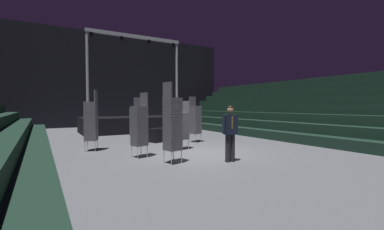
{
  "coord_description": "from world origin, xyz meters",
  "views": [
    {
      "loc": [
        -5.28,
        -8.13,
        1.76
      ],
      "look_at": [
        -0.05,
        0.76,
        1.4
      ],
      "focal_mm": 24.26,
      "sensor_mm": 36.0,
      "label": 1
    }
  ],
  "objects_px": {
    "man_with_tie": "(230,130)",
    "chair_stack_rear_left": "(136,121)",
    "chair_stack_front_left": "(172,123)",
    "chair_stack_front_right": "(182,125)",
    "stage_riser": "(130,123)",
    "chair_stack_mid_right": "(139,125)",
    "equipment_road_case": "(158,135)",
    "chair_stack_mid_centre": "(91,120)",
    "chair_stack_mid_left": "(195,119)"
  },
  "relations": [
    {
      "from": "equipment_road_case",
      "to": "chair_stack_mid_centre",
      "type": "bearing_deg",
      "value": -162.94
    },
    {
      "from": "chair_stack_front_left",
      "to": "chair_stack_mid_centre",
      "type": "relative_size",
      "value": 1.04
    },
    {
      "from": "chair_stack_front_left",
      "to": "chair_stack_rear_left",
      "type": "relative_size",
      "value": 1.16
    },
    {
      "from": "man_with_tie",
      "to": "chair_stack_front_left",
      "type": "distance_m",
      "value": 1.83
    },
    {
      "from": "man_with_tie",
      "to": "chair_stack_front_left",
      "type": "height_order",
      "value": "chair_stack_front_left"
    },
    {
      "from": "chair_stack_mid_centre",
      "to": "equipment_road_case",
      "type": "relative_size",
      "value": 2.66
    },
    {
      "from": "chair_stack_front_right",
      "to": "chair_stack_rear_left",
      "type": "xyz_separation_m",
      "value": [
        -1.26,
        1.99,
        0.08
      ]
    },
    {
      "from": "chair_stack_rear_left",
      "to": "chair_stack_mid_right",
      "type": "bearing_deg",
      "value": -115.58
    },
    {
      "from": "chair_stack_mid_right",
      "to": "chair_stack_mid_centre",
      "type": "xyz_separation_m",
      "value": [
        -1.2,
        2.21,
        0.08
      ]
    },
    {
      "from": "chair_stack_front_left",
      "to": "chair_stack_mid_centre",
      "type": "xyz_separation_m",
      "value": [
        -1.76,
        3.61,
        -0.04
      ]
    },
    {
      "from": "chair_stack_front_right",
      "to": "chair_stack_mid_right",
      "type": "distance_m",
      "value": 2.18
    },
    {
      "from": "stage_riser",
      "to": "equipment_road_case",
      "type": "xyz_separation_m",
      "value": [
        -0.28,
        -5.48,
        -0.29
      ]
    },
    {
      "from": "stage_riser",
      "to": "chair_stack_front_right",
      "type": "height_order",
      "value": "stage_riser"
    },
    {
      "from": "chair_stack_mid_centre",
      "to": "chair_stack_rear_left",
      "type": "relative_size",
      "value": 1.12
    },
    {
      "from": "stage_riser",
      "to": "chair_stack_mid_left",
      "type": "relative_size",
      "value": 2.82
    },
    {
      "from": "chair_stack_mid_left",
      "to": "man_with_tie",
      "type": "bearing_deg",
      "value": 58.72
    },
    {
      "from": "chair_stack_front_left",
      "to": "equipment_road_case",
      "type": "distance_m",
      "value": 4.94
    },
    {
      "from": "chair_stack_mid_right",
      "to": "equipment_road_case",
      "type": "distance_m",
      "value": 3.9
    },
    {
      "from": "stage_riser",
      "to": "chair_stack_rear_left",
      "type": "xyz_separation_m",
      "value": [
        -1.56,
        -5.96,
        0.45
      ]
    },
    {
      "from": "chair_stack_mid_left",
      "to": "chair_stack_mid_right",
      "type": "height_order",
      "value": "same"
    },
    {
      "from": "man_with_tie",
      "to": "chair_stack_mid_centre",
      "type": "height_order",
      "value": "chair_stack_mid_centre"
    },
    {
      "from": "stage_riser",
      "to": "chair_stack_front_right",
      "type": "xyz_separation_m",
      "value": [
        -0.3,
        -7.95,
        0.37
      ]
    },
    {
      "from": "chair_stack_front_left",
      "to": "chair_stack_mid_right",
      "type": "relative_size",
      "value": 1.11
    },
    {
      "from": "chair_stack_front_right",
      "to": "chair_stack_mid_right",
      "type": "height_order",
      "value": "chair_stack_mid_right"
    },
    {
      "from": "stage_riser",
      "to": "chair_stack_rear_left",
      "type": "relative_size",
      "value": 2.93
    },
    {
      "from": "chair_stack_mid_left",
      "to": "chair_stack_rear_left",
      "type": "height_order",
      "value": "chair_stack_mid_left"
    },
    {
      "from": "man_with_tie",
      "to": "chair_stack_front_left",
      "type": "xyz_separation_m",
      "value": [
        -1.65,
        0.74,
        0.23
      ]
    },
    {
      "from": "stage_riser",
      "to": "man_with_tie",
      "type": "bearing_deg",
      "value": -90.7
    },
    {
      "from": "stage_riser",
      "to": "chair_stack_mid_right",
      "type": "relative_size",
      "value": 2.82
    },
    {
      "from": "man_with_tie",
      "to": "chair_stack_front_right",
      "type": "height_order",
      "value": "chair_stack_front_right"
    },
    {
      "from": "chair_stack_front_right",
      "to": "man_with_tie",
      "type": "bearing_deg",
      "value": 169.87
    },
    {
      "from": "man_with_tie",
      "to": "chair_stack_mid_left",
      "type": "xyz_separation_m",
      "value": [
        1.38,
        4.41,
        0.1
      ]
    },
    {
      "from": "man_with_tie",
      "to": "chair_stack_rear_left",
      "type": "relative_size",
      "value": 0.83
    },
    {
      "from": "chair_stack_front_left",
      "to": "chair_stack_front_right",
      "type": "xyz_separation_m",
      "value": [
        1.48,
        2.14,
        -0.25
      ]
    },
    {
      "from": "chair_stack_mid_centre",
      "to": "chair_stack_rear_left",
      "type": "bearing_deg",
      "value": -51.65
    },
    {
      "from": "man_with_tie",
      "to": "chair_stack_mid_centre",
      "type": "relative_size",
      "value": 0.74
    },
    {
      "from": "chair_stack_front_left",
      "to": "equipment_road_case",
      "type": "relative_size",
      "value": 2.75
    },
    {
      "from": "chair_stack_front_left",
      "to": "chair_stack_mid_right",
      "type": "distance_m",
      "value": 1.52
    },
    {
      "from": "stage_riser",
      "to": "chair_stack_mid_right",
      "type": "bearing_deg",
      "value": -105.13
    },
    {
      "from": "stage_riser",
      "to": "chair_stack_mid_centre",
      "type": "xyz_separation_m",
      "value": [
        -3.55,
        -6.48,
        0.58
      ]
    },
    {
      "from": "man_with_tie",
      "to": "chair_stack_front_right",
      "type": "relative_size",
      "value": 0.9
    },
    {
      "from": "chair_stack_front_right",
      "to": "stage_riser",
      "type": "bearing_deg",
      "value": -15.65
    },
    {
      "from": "chair_stack_mid_left",
      "to": "chair_stack_rear_left",
      "type": "xyz_separation_m",
      "value": [
        -2.81,
        0.47,
        -0.04
      ]
    },
    {
      "from": "equipment_road_case",
      "to": "chair_stack_mid_left",
      "type": "bearing_deg",
      "value": -31.8
    },
    {
      "from": "chair_stack_rear_left",
      "to": "equipment_road_case",
      "type": "height_order",
      "value": "chair_stack_rear_left"
    },
    {
      "from": "man_with_tie",
      "to": "chair_stack_rear_left",
      "type": "xyz_separation_m",
      "value": [
        -1.43,
        4.88,
        0.06
      ]
    },
    {
      "from": "chair_stack_front_left",
      "to": "equipment_road_case",
      "type": "bearing_deg",
      "value": 149.83
    },
    {
      "from": "chair_stack_mid_centre",
      "to": "chair_stack_mid_left",
      "type": "bearing_deg",
      "value": -65.75
    },
    {
      "from": "chair_stack_front_right",
      "to": "chair_stack_mid_centre",
      "type": "relative_size",
      "value": 0.82
    },
    {
      "from": "chair_stack_mid_right",
      "to": "chair_stack_rear_left",
      "type": "height_order",
      "value": "chair_stack_mid_right"
    }
  ]
}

